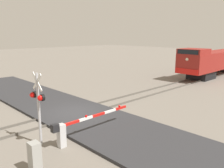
# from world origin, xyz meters

# --- Properties ---
(ground_plane) EXTENTS (160.00, 160.00, 0.00)m
(ground_plane) POSITION_xyz_m (0.00, 0.00, 0.00)
(ground_plane) COLOR slate
(rail_track_left) EXTENTS (0.08, 80.00, 0.15)m
(rail_track_left) POSITION_xyz_m (-0.72, 0.00, 0.07)
(rail_track_left) COLOR #59544C
(rail_track_left) RESTS_ON ground_plane
(rail_track_right) EXTENTS (0.08, 80.00, 0.15)m
(rail_track_right) POSITION_xyz_m (0.72, 0.00, 0.07)
(rail_track_right) COLOR #59544C
(rail_track_right) RESTS_ON ground_plane
(road_surface) EXTENTS (36.00, 5.33, 0.17)m
(road_surface) POSITION_xyz_m (0.00, 0.00, 0.08)
(road_surface) COLOR #2D2D30
(road_surface) RESTS_ON ground_plane
(locomotive) EXTENTS (3.07, 17.67, 4.01)m
(locomotive) POSITION_xyz_m (0.00, 24.47, 2.07)
(locomotive) COLOR black
(locomotive) RESTS_ON ground_plane
(crossing_signal) EXTENTS (1.18, 0.33, 3.85)m
(crossing_signal) POSITION_xyz_m (2.69, -4.08, 2.37)
(crossing_signal) COLOR #ADADB2
(crossing_signal) RESTS_ON ground_plane
(crossing_gate) EXTENTS (0.36, 5.36, 1.34)m
(crossing_gate) POSITION_xyz_m (3.75, -2.83, 0.83)
(crossing_gate) COLOR silver
(crossing_gate) RESTS_ON ground_plane
(utility_cabinet) EXTENTS (0.50, 0.42, 1.33)m
(utility_cabinet) POSITION_xyz_m (4.92, -5.47, 0.66)
(utility_cabinet) COLOR #999993
(utility_cabinet) RESTS_ON ground_plane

